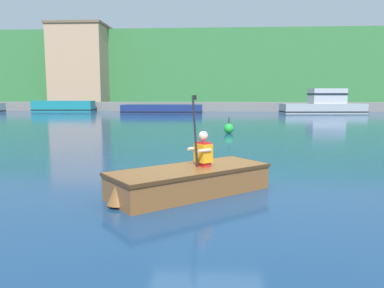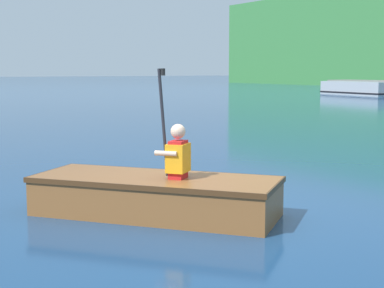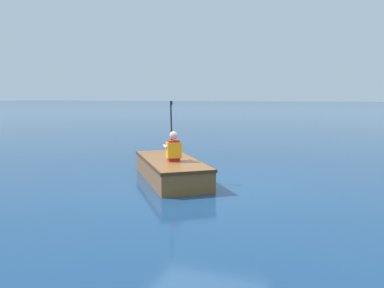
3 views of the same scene
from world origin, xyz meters
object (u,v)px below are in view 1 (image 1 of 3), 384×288
at_px(person_paddler, 203,150).
at_px(channel_buoy, 229,128).
at_px(moored_boat_dock_east_inner, 163,109).
at_px(rowboat_foreground, 188,179).
at_px(moored_boat_dock_west_end, 64,107).
at_px(moored_boat_dock_west_inner, 324,104).

distance_m(person_paddler, channel_buoy, 10.12).
distance_m(moored_boat_dock_east_inner, rowboat_foreground, 28.86).
bearing_deg(moored_boat_dock_west_end, rowboat_foreground, -64.35).
xyz_separation_m(moored_boat_dock_east_inner, rowboat_foreground, (4.40, -28.53, -0.10)).
bearing_deg(channel_buoy, moored_boat_dock_west_inner, 63.20).
relative_size(moored_boat_dock_west_inner, channel_buoy, 10.65).
height_order(moored_boat_dock_west_end, channel_buoy, moored_boat_dock_west_end).
xyz_separation_m(moored_boat_dock_west_end, person_paddler, (14.85, -30.22, 0.23)).
relative_size(moored_boat_dock_west_end, channel_buoy, 8.36).
bearing_deg(moored_boat_dock_east_inner, moored_boat_dock_west_inner, 1.53).
relative_size(moored_boat_dock_west_inner, moored_boat_dock_east_inner, 1.02).
bearing_deg(rowboat_foreground, moored_boat_dock_east_inner, 98.76).
relative_size(moored_boat_dock_east_inner, rowboat_foreground, 2.60).
distance_m(rowboat_foreground, person_paddler, 0.58).
bearing_deg(moored_boat_dock_west_inner, channel_buoy, -116.80).
xyz_separation_m(moored_boat_dock_west_inner, channel_buoy, (-9.42, -18.65, -0.59)).
bearing_deg(moored_boat_dock_west_inner, rowboat_foreground, -109.98).
xyz_separation_m(moored_boat_dock_west_end, moored_boat_dock_east_inner, (10.21, -1.89, -0.16)).
bearing_deg(moored_boat_dock_west_inner, moored_boat_dock_east_inner, -178.47).
height_order(moored_boat_dock_west_inner, rowboat_foreground, moored_boat_dock_west_inner).
xyz_separation_m(moored_boat_dock_west_inner, person_paddler, (-10.27, -28.73, -0.07)).
relative_size(moored_boat_dock_west_end, moored_boat_dock_west_inner, 0.79).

